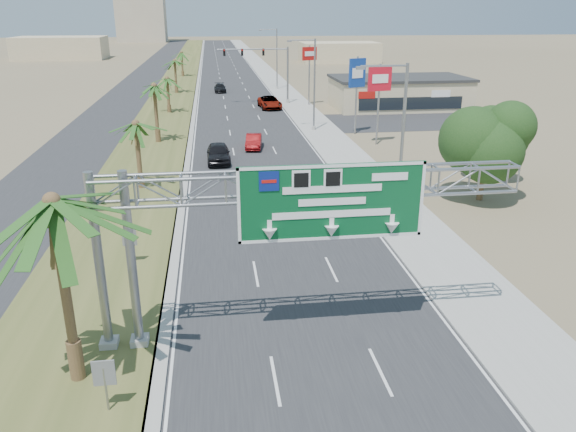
# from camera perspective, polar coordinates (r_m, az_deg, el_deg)

# --- Properties ---
(road) EXTENTS (12.00, 300.00, 0.02)m
(road) POSITION_cam_1_polar(r_m,az_deg,el_deg) (121.01, -5.99, 13.97)
(road) COLOR #28282B
(road) RESTS_ON ground
(sidewalk_right) EXTENTS (4.00, 300.00, 0.10)m
(sidewalk_right) POSITION_cam_1_polar(r_m,az_deg,el_deg) (121.57, -1.86, 14.11)
(sidewalk_right) COLOR #9E9B93
(sidewalk_right) RESTS_ON ground
(median_grass) EXTENTS (7.00, 300.00, 0.12)m
(median_grass) POSITION_cam_1_polar(r_m,az_deg,el_deg) (121.10, -10.86, 13.76)
(median_grass) COLOR #4A5224
(median_grass) RESTS_ON ground
(opposing_road) EXTENTS (8.00, 300.00, 0.02)m
(opposing_road) POSITION_cam_1_polar(r_m,az_deg,el_deg) (121.66, -14.24, 13.51)
(opposing_road) COLOR #28282B
(opposing_road) RESTS_ON ground
(sign_gantry) EXTENTS (16.75, 1.24, 7.50)m
(sign_gantry) POSITION_cam_1_polar(r_m,az_deg,el_deg) (21.48, 0.17, 1.72)
(sign_gantry) COLOR gray
(sign_gantry) RESTS_ON ground
(palm_near) EXTENTS (5.70, 5.70, 8.35)m
(palm_near) POSITION_cam_1_polar(r_m,az_deg,el_deg) (19.93, -22.86, 1.24)
(palm_near) COLOR brown
(palm_near) RESTS_ON ground
(palm_row_b) EXTENTS (3.99, 3.99, 5.95)m
(palm_row_b) POSITION_cam_1_polar(r_m,az_deg,el_deg) (43.37, -15.22, 8.90)
(palm_row_b) COLOR brown
(palm_row_b) RESTS_ON ground
(palm_row_c) EXTENTS (3.99, 3.99, 6.75)m
(palm_row_c) POSITION_cam_1_polar(r_m,az_deg,el_deg) (58.97, -13.45, 12.63)
(palm_row_c) COLOR brown
(palm_row_c) RESTS_ON ground
(palm_row_d) EXTENTS (3.99, 3.99, 5.45)m
(palm_row_d) POSITION_cam_1_polar(r_m,az_deg,el_deg) (76.93, -12.18, 13.43)
(palm_row_d) COLOR brown
(palm_row_d) RESTS_ON ground
(palm_row_e) EXTENTS (3.99, 3.99, 6.15)m
(palm_row_e) POSITION_cam_1_polar(r_m,az_deg,el_deg) (95.74, -11.44, 15.13)
(palm_row_e) COLOR brown
(palm_row_e) RESTS_ON ground
(palm_row_f) EXTENTS (3.99, 3.99, 5.75)m
(palm_row_f) POSITION_cam_1_polar(r_m,az_deg,el_deg) (120.67, -10.77, 15.96)
(palm_row_f) COLOR brown
(palm_row_f) RESTS_ON ground
(streetlight_near) EXTENTS (3.27, 0.44, 10.00)m
(streetlight_near) POSITION_cam_1_polar(r_m,az_deg,el_deg) (35.10, 11.14, 6.34)
(streetlight_near) COLOR gray
(streetlight_near) RESTS_ON ground
(streetlight_mid) EXTENTS (3.27, 0.44, 10.00)m
(streetlight_mid) POSITION_cam_1_polar(r_m,az_deg,el_deg) (63.78, 2.51, 12.80)
(streetlight_mid) COLOR gray
(streetlight_mid) RESTS_ON ground
(streetlight_far) EXTENTS (3.27, 0.44, 10.00)m
(streetlight_far) POSITION_cam_1_polar(r_m,az_deg,el_deg) (99.23, -1.25, 15.44)
(streetlight_far) COLOR gray
(streetlight_far) RESTS_ON ground
(signal_mast) EXTENTS (10.28, 0.71, 8.00)m
(signal_mast) POSITION_cam_1_polar(r_m,az_deg,el_deg) (83.11, -1.46, 14.63)
(signal_mast) COLOR gray
(signal_mast) RESTS_ON ground
(store_building) EXTENTS (18.00, 10.00, 4.00)m
(store_building) POSITION_cam_1_polar(r_m,az_deg,el_deg) (81.25, 11.20, 12.12)
(store_building) COLOR #CAB688
(store_building) RESTS_ON ground
(oak_near) EXTENTS (4.50, 4.50, 6.80)m
(oak_near) POSITION_cam_1_polar(r_m,az_deg,el_deg) (41.71, 19.55, 7.50)
(oak_near) COLOR brown
(oak_near) RESTS_ON ground
(oak_far) EXTENTS (3.50, 3.50, 5.60)m
(oak_far) POSITION_cam_1_polar(r_m,az_deg,el_deg) (46.69, 20.59, 7.73)
(oak_far) COLOR brown
(oak_far) RESTS_ON ground
(median_signback_a) EXTENTS (0.75, 0.08, 2.08)m
(median_signback_a) POSITION_cam_1_polar(r_m,az_deg,el_deg) (20.25, -18.15, -15.26)
(median_signback_a) COLOR gray
(median_signback_a) RESTS_ON ground
(median_signback_b) EXTENTS (0.75, 0.08, 2.08)m
(median_signback_b) POSITION_cam_1_polar(r_m,az_deg,el_deg) (30.83, -15.80, -2.35)
(median_signback_b) COLOR gray
(median_signback_b) RESTS_ON ground
(building_distant_left) EXTENTS (24.00, 14.00, 6.00)m
(building_distant_left) POSITION_cam_1_polar(r_m,az_deg,el_deg) (175.44, -22.08, 15.55)
(building_distant_left) COLOR #CAB688
(building_distant_left) RESTS_ON ground
(building_distant_right) EXTENTS (20.00, 12.00, 5.00)m
(building_distant_right) POSITION_cam_1_polar(r_m,az_deg,el_deg) (154.37, 5.21, 16.24)
(building_distant_right) COLOR #CAB688
(building_distant_right) RESTS_ON ground
(car_left_lane) EXTENTS (2.07, 5.05, 1.72)m
(car_left_lane) POSITION_cam_1_polar(r_m,az_deg,el_deg) (50.79, -7.10, 6.35)
(car_left_lane) COLOR black
(car_left_lane) RESTS_ON ground
(car_mid_lane) EXTENTS (1.99, 4.37, 1.39)m
(car_mid_lane) POSITION_cam_1_polar(r_m,az_deg,el_deg) (55.92, -3.50, 7.57)
(car_mid_lane) COLOR maroon
(car_mid_lane) RESTS_ON ground
(car_right_lane) EXTENTS (3.14, 6.13, 1.66)m
(car_right_lane) POSITION_cam_1_polar(r_m,az_deg,el_deg) (79.48, -1.88, 11.45)
(car_right_lane) COLOR gray
(car_right_lane) RESTS_ON ground
(car_far) EXTENTS (1.97, 4.66, 1.34)m
(car_far) POSITION_cam_1_polar(r_m,az_deg,el_deg) (96.60, -6.92, 12.78)
(car_far) COLOR black
(car_far) RESTS_ON ground
(pole_sign_red_near) EXTENTS (2.42, 0.67, 7.98)m
(pole_sign_red_near) POSITION_cam_1_polar(r_m,az_deg,el_deg) (57.32, 9.29, 13.23)
(pole_sign_red_near) COLOR gray
(pole_sign_red_near) RESTS_ON ground
(pole_sign_blue) EXTENTS (1.96, 1.05, 8.30)m
(pole_sign_blue) POSITION_cam_1_polar(r_m,az_deg,el_deg) (62.11, 7.04, 13.90)
(pole_sign_blue) COLOR gray
(pole_sign_blue) RESTS_ON ground
(pole_sign_red_far) EXTENTS (2.16, 1.07, 8.27)m
(pole_sign_red_far) POSITION_cam_1_polar(r_m,az_deg,el_deg) (81.73, 2.19, 15.71)
(pole_sign_red_far) COLOR gray
(pole_sign_red_far) RESTS_ON ground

